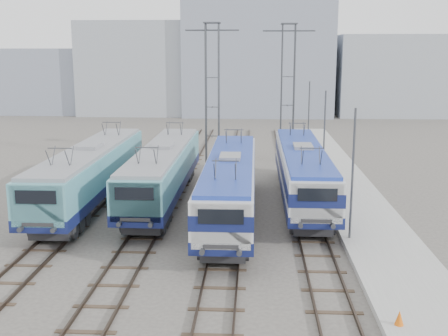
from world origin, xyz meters
TOP-DOWN VIEW (x-y plane):
  - ground at (0.00, 0.00)m, footprint 160.00×160.00m
  - platform at (10.20, 8.00)m, footprint 4.00×70.00m
  - locomotive_far_left at (-6.75, 8.34)m, footprint 2.90×18.30m
  - locomotive_center_left at (-2.25, 9.29)m, footprint 2.83×17.86m
  - locomotive_center_right at (2.25, 5.68)m, footprint 2.84×17.97m
  - locomotive_far_right at (6.75, 9.62)m, footprint 2.83×17.86m
  - catenary_tower_west at (0.00, 22.00)m, footprint 4.50×1.20m
  - catenary_tower_east at (6.50, 24.00)m, footprint 4.50×1.20m
  - mast_front at (8.60, 2.00)m, footprint 0.12×0.12m
  - mast_mid at (8.60, 14.00)m, footprint 0.12×0.12m
  - mast_rear at (8.60, 26.00)m, footprint 0.12×0.12m
  - safety_cone at (8.80, -7.40)m, footprint 0.32×0.32m
  - building_west at (-14.00, 62.00)m, footprint 18.00×12.00m
  - building_center at (4.00, 62.00)m, footprint 22.00×14.00m
  - building_east at (24.00, 62.00)m, footprint 16.00×12.00m
  - building_far_west at (-30.00, 62.00)m, footprint 14.00×10.00m

SIDE VIEW (x-z plane):
  - ground at x=0.00m, z-range 0.00..0.00m
  - platform at x=10.20m, z-range 0.00..0.30m
  - safety_cone at x=8.80m, z-range 0.30..0.85m
  - locomotive_center_left at x=-2.25m, z-range 0.55..3.91m
  - locomotive_far_left at x=-6.75m, z-range 0.56..4.00m
  - locomotive_far_right at x=6.75m, z-range 0.60..3.96m
  - locomotive_center_right at x=2.25m, z-range 0.61..3.98m
  - mast_front at x=8.60m, z-range 0.00..7.00m
  - mast_mid at x=8.60m, z-range 0.00..7.00m
  - mast_rear at x=8.60m, z-range 0.00..7.00m
  - building_far_west at x=-30.00m, z-range 0.00..10.00m
  - building_east at x=24.00m, z-range 0.00..12.00m
  - catenary_tower_west at x=0.00m, z-range 0.64..12.64m
  - catenary_tower_east at x=6.50m, z-range 0.64..12.64m
  - building_west at x=-14.00m, z-range 0.00..14.00m
  - building_center at x=4.00m, z-range 0.00..18.00m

